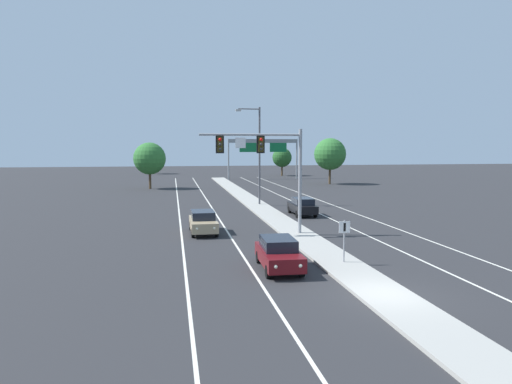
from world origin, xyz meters
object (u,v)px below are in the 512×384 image
street_lamp_median (257,150)px  tree_far_right_b (330,154)px  overhead_signal_mast (268,159)px  tree_far_right_c (282,157)px  car_oncoming_tan (203,222)px  car_receding_black (302,206)px  tree_far_left_b (153,158)px  median_sign_post (344,235)px  highway_sign_gantry (263,146)px  car_oncoming_darkred (279,253)px  tree_far_left_c (150,159)px

street_lamp_median → tree_far_right_b: (16.45, 25.31, -0.93)m
overhead_signal_mast → tree_far_right_c: bearing=76.1°
car_oncoming_tan → tree_far_right_c: (20.36, 62.92, 2.97)m
car_receding_black → tree_far_left_b: bearing=103.2°
car_oncoming_tan → tree_far_right_b: 46.55m
street_lamp_median → median_sign_post: bearing=-89.8°
car_receding_black → tree_far_right_b: 35.92m
highway_sign_gantry → car_oncoming_darkred: bearing=-100.1°
median_sign_post → street_lamp_median: street_lamp_median is taller
median_sign_post → highway_sign_gantry: bearing=82.9°
median_sign_post → tree_far_left_b: 85.71m
car_oncoming_darkred → median_sign_post: bearing=4.5°
overhead_signal_mast → car_receding_black: bearing=61.5°
car_oncoming_tan → median_sign_post: bearing=-57.3°
tree_far_left_b → tree_far_left_c: 37.64m
median_sign_post → car_oncoming_tan: median_sign_post is taller
median_sign_post → tree_far_right_c: (13.70, 73.30, 2.20)m
tree_far_left_c → highway_sign_gantry: bearing=41.0°
tree_far_left_b → highway_sign_gantry: bearing=-43.9°
tree_far_right_c → median_sign_post: bearing=-100.6°
street_lamp_median → highway_sign_gantry: bearing=78.3°
highway_sign_gantry → tree_far_left_c: (-19.96, -17.37, -1.79)m
highway_sign_gantry → tree_far_right_b: 16.21m
overhead_signal_mast → tree_far_right_b: (18.68, 42.06, -0.46)m
overhead_signal_mast → tree_far_right_c: 66.70m
car_receding_black → tree_far_right_b: bearing=67.4°
tree_far_left_b → tree_far_right_c: bearing=-23.1°
street_lamp_median → tree_far_left_b: 60.81m
car_oncoming_tan → tree_far_right_c: 66.20m
street_lamp_median → car_oncoming_darkred: (-3.48, -25.59, -4.97)m
median_sign_post → car_oncoming_tan: 12.36m
street_lamp_median → highway_sign_gantry: 39.96m
median_sign_post → car_receding_black: bearing=81.5°
street_lamp_median → tree_far_right_c: size_ratio=1.72×
median_sign_post → car_oncoming_tan: (-6.66, 10.38, -0.77)m
car_oncoming_tan → car_receding_black: same height
car_oncoming_darkred → tree_far_left_c: tree_far_left_c is taller
street_lamp_median → tree_far_right_b: street_lamp_median is taller
median_sign_post → highway_sign_gantry: 65.10m
car_receding_black → tree_far_left_c: (-14.61, 29.40, 3.55)m
car_oncoming_tan → tree_far_right_c: tree_far_right_c is taller
overhead_signal_mast → highway_sign_gantry: (10.30, 55.88, 0.84)m
street_lamp_median → car_oncoming_darkred: size_ratio=2.22×
car_oncoming_tan → tree_far_left_b: size_ratio=0.81×
highway_sign_gantry → tree_far_right_c: (5.70, 8.86, -2.37)m
highway_sign_gantry → tree_far_right_c: highway_sign_gantry is taller
car_receding_black → tree_far_right_c: tree_far_right_c is taller
tree_far_left_b → tree_far_left_c: (1.06, -37.61, 0.75)m
car_oncoming_darkred → tree_far_left_b: 85.54m
overhead_signal_mast → car_oncoming_darkred: 10.00m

